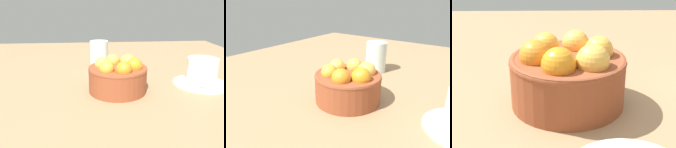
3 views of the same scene
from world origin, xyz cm
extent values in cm
cube|color=#997551|center=(0.00, 0.00, -1.73)|extent=(143.98, 118.80, 3.46)
cylinder|color=brown|center=(0.00, 0.00, 3.30)|extent=(15.15, 15.15, 6.60)
torus|color=brown|center=(0.00, 0.00, 6.20)|extent=(15.35, 15.35, 1.00)
sphere|color=orange|center=(-1.22, -4.08, 7.21)|extent=(4.20, 4.20, 4.20)
sphere|color=#EEB046|center=(2.93, -3.09, 7.21)|extent=(4.22, 4.22, 4.22)
sphere|color=#F0AB42|center=(4.14, 0.99, 7.21)|extent=(3.83, 3.83, 3.83)
sphere|color=#F4AC47|center=(1.22, 4.08, 7.21)|extent=(3.81, 3.81, 3.81)
sphere|color=#F19E33|center=(-2.93, 3.09, 7.21)|extent=(3.74, 3.74, 3.74)
sphere|color=orange|center=(-4.14, -0.99, 7.21)|extent=(4.09, 4.09, 4.09)
cylinder|color=white|center=(3.11, -24.43, 0.30)|extent=(15.45, 15.45, 0.60)
cylinder|color=white|center=(3.11, -24.43, 4.12)|extent=(8.52, 8.52, 7.04)
cylinder|color=silver|center=(22.38, 4.17, 4.76)|extent=(6.48, 6.48, 9.51)
camera|label=1|loc=(-56.12, 6.19, 23.44)|focal=36.50mm
camera|label=2|loc=(-37.40, -24.87, 23.73)|focal=33.85mm
camera|label=3|loc=(-1.36, -40.71, 21.44)|focal=53.55mm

